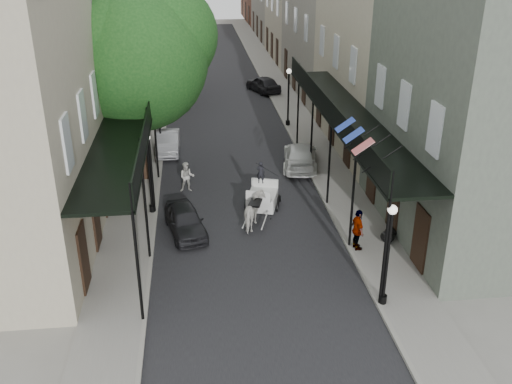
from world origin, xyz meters
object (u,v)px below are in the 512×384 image
object	(u,v)px
tree_near	(145,53)
car_right_far	(263,84)
pedestrian_sidewalk_right	(358,230)
car_left_mid	(168,142)
carriage	(263,185)
lamppost_right_far	(288,96)
horse	(255,212)
lamppost_left	(149,172)
pedestrian_walking	(187,177)
car_left_near	(185,220)
car_left_far	(173,85)
car_right_near	(300,156)
lamppost_right_near	(388,254)
tree_far	(158,24)
pedestrian_sidewalk_left	(133,125)

from	to	relation	value
tree_near	car_right_far	distance (m)	19.56
pedestrian_sidewalk_right	car_left_mid	xyz separation A→B (m)	(-7.80, 12.33, -0.38)
tree_near	carriage	size ratio (longest dim) A/B	3.85
car_right_far	carriage	bearing A→B (deg)	62.49
tree_near	car_right_far	bearing A→B (deg)	65.31
lamppost_right_far	car_left_mid	world-z (taller)	lamppost_right_far
horse	lamppost_left	bearing A→B (deg)	-5.88
pedestrian_walking	car_left_near	xyz separation A→B (m)	(-0.09, -4.34, -0.17)
car_left_mid	car_right_far	size ratio (longest dim) A/B	0.95
lamppost_right_far	car_right_far	size ratio (longest dim) A/B	0.97
carriage	car_left_far	world-z (taller)	carriage
carriage	car_right_near	size ratio (longest dim) A/B	0.57
pedestrian_walking	car_left_mid	size ratio (longest dim) A/B	0.41
pedestrian_walking	car_right_near	distance (m)	6.62
lamppost_left	lamppost_right_near	bearing A→B (deg)	-44.29
tree_far	pedestrian_walking	bearing A→B (deg)	-83.75
car_left_far	car_right_near	distance (m)	18.09
car_left_near	lamppost_right_far	bearing A→B (deg)	52.30
car_right_near	tree_far	bearing A→B (deg)	-49.18
tree_far	tree_near	bearing A→B (deg)	-89.81
pedestrian_sidewalk_left	car_right_near	size ratio (longest dim) A/B	0.34
lamppost_right_near	lamppost_left	world-z (taller)	same
car_left_near	car_left_far	bearing A→B (deg)	80.31
car_left_mid	horse	bearing A→B (deg)	-67.14
car_right_near	pedestrian_walking	bearing A→B (deg)	32.95
car_left_near	car_left_far	distance (m)	23.51
horse	car_left_mid	world-z (taller)	horse
pedestrian_sidewalk_left	car_right_far	size ratio (longest dim) A/B	0.39
lamppost_right_near	pedestrian_walking	xyz separation A→B (m)	(-6.61, 10.34, -1.29)
car_left_mid	car_left_far	world-z (taller)	car_left_far
tree_near	tree_far	xyz separation A→B (m)	(-0.05, 14.00, -0.65)
car_right_near	car_left_mid	bearing A→B (deg)	-13.09
horse	carriage	bearing A→B (deg)	-90.00
tree_far	car_left_mid	distance (m)	11.46
pedestrian_sidewalk_right	car_left_mid	size ratio (longest dim) A/B	0.47
tree_near	lamppost_right_far	bearing A→B (deg)	43.31
lamppost_right_far	lamppost_right_near	bearing A→B (deg)	-90.00
pedestrian_walking	car_right_near	size ratio (longest dim) A/B	0.35
lamppost_right_far	pedestrian_sidewalk_left	bearing A→B (deg)	-172.39
carriage	pedestrian_sidewalk_right	world-z (taller)	carriage
car_left_mid	lamppost_left	bearing A→B (deg)	-92.82
car_right_far	tree_near	bearing A→B (deg)	44.85
pedestrian_sidewalk_left	pedestrian_sidewalk_right	distance (m)	18.03
car_right_near	pedestrian_sidewalk_left	bearing A→B (deg)	-21.35
tree_far	car_left_mid	xyz separation A→B (m)	(0.65, -10.18, -5.23)
lamppost_right_near	car_left_near	size ratio (longest dim) A/B	1.07
pedestrian_sidewalk_left	car_left_far	xyz separation A→B (m)	(2.20, 10.81, -0.22)
tree_near	car_left_near	size ratio (longest dim) A/B	2.79
lamppost_right_far	car_right_far	world-z (taller)	lamppost_right_far
tree_near	pedestrian_sidewalk_left	bearing A→B (deg)	103.85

